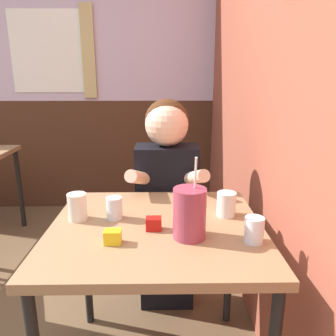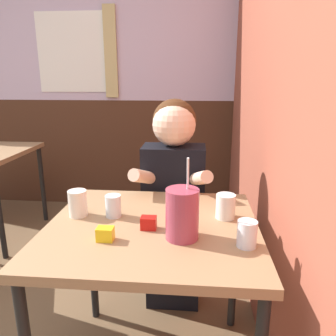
# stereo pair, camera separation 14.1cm
# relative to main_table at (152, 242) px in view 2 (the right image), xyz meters

# --- Properties ---
(brick_wall_right) EXTENTS (0.08, 4.34, 2.70)m
(brick_wall_right) POSITION_rel_main_table_xyz_m (0.55, 0.88, 0.68)
(brick_wall_right) COLOR #9E4C38
(brick_wall_right) RESTS_ON ground_plane
(back_wall) EXTENTS (5.69, 0.09, 2.70)m
(back_wall) POSITION_rel_main_table_xyz_m (-0.84, 2.08, 0.69)
(back_wall) COLOR silver
(back_wall) RESTS_ON ground_plane
(main_table) EXTENTS (0.84, 0.77, 0.75)m
(main_table) POSITION_rel_main_table_xyz_m (0.00, 0.00, 0.00)
(main_table) COLOR #93704C
(main_table) RESTS_ON ground_plane
(person_seated) EXTENTS (0.42, 0.42, 1.21)m
(person_seated) POSITION_rel_main_table_xyz_m (0.05, 0.53, -0.00)
(person_seated) COLOR black
(person_seated) RESTS_ON ground_plane
(cocktail_pitcher) EXTENTS (0.12, 0.12, 0.31)m
(cocktail_pitcher) POSITION_rel_main_table_xyz_m (0.12, -0.10, 0.17)
(cocktail_pitcher) COLOR #99384C
(cocktail_pitcher) RESTS_ON main_table
(glass_near_pitcher) EXTENTS (0.07, 0.07, 0.09)m
(glass_near_pitcher) POSITION_rel_main_table_xyz_m (0.35, -0.15, 0.13)
(glass_near_pitcher) COLOR silver
(glass_near_pitcher) RESTS_ON main_table
(glass_center) EXTENTS (0.08, 0.08, 0.10)m
(glass_center) POSITION_rel_main_table_xyz_m (0.30, 0.09, 0.13)
(glass_center) COLOR silver
(glass_center) RESTS_ON main_table
(glass_far_side) EXTENTS (0.08, 0.08, 0.11)m
(glass_far_side) POSITION_rel_main_table_xyz_m (-0.32, 0.06, 0.14)
(glass_far_side) COLOR silver
(glass_far_side) RESTS_ON main_table
(glass_by_brick) EXTENTS (0.07, 0.07, 0.09)m
(glass_by_brick) POSITION_rel_main_table_xyz_m (-0.17, 0.06, 0.13)
(glass_by_brick) COLOR silver
(glass_by_brick) RESTS_ON main_table
(condiment_ketchup) EXTENTS (0.06, 0.04, 0.05)m
(condiment_ketchup) POSITION_rel_main_table_xyz_m (-0.01, -0.04, 0.10)
(condiment_ketchup) COLOR #B7140F
(condiment_ketchup) RESTS_ON main_table
(condiment_mustard) EXTENTS (0.06, 0.04, 0.05)m
(condiment_mustard) POSITION_rel_main_table_xyz_m (-0.15, -0.15, 0.10)
(condiment_mustard) COLOR yellow
(condiment_mustard) RESTS_ON main_table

